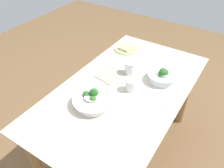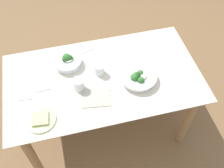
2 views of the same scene
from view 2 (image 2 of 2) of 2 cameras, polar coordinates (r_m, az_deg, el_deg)
The scene contains 12 objects.
ground_plane at distance 2.66m, azimuth -1.50°, elevation -8.62°, with size 6.00×6.00×0.00m, color brown.
dining_table at distance 2.14m, azimuth -1.84°, elevation -0.54°, with size 1.48×0.83×0.74m.
broccoli_bowl_far at distance 2.01m, azimuth 5.57°, elevation 1.42°, with size 0.28×0.28×0.10m.
broccoli_bowl_near at distance 2.12m, azimuth -9.43°, elevation 4.82°, with size 0.22×0.22×0.11m.
bread_side_plate at distance 1.88m, azimuth -14.92°, elevation -7.30°, with size 0.21×0.21×0.03m.
water_glass_center at distance 1.96m, azimuth -7.04°, elevation -0.05°, with size 0.08×0.08×0.10m, color silver.
water_glass_side at distance 2.04m, azimuth -2.69°, elevation 3.13°, with size 0.08×0.08×0.09m, color silver.
fork_by_far_bowl at distance 2.01m, azimuth -17.83°, elevation -3.13°, with size 0.11×0.02×0.00m.
fork_by_near_bowl at distance 2.03m, azimuth -14.26°, elevation -1.28°, with size 0.10×0.03×0.00m.
table_knife_left at distance 2.23m, azimuth -5.55°, elevation 6.81°, with size 0.18×0.01×0.00m, color #B7B7BC.
table_knife_right at distance 1.99m, azimuth -1.57°, elevation -0.48°, with size 0.20×0.01×0.00m, color #B7B7BC.
napkin_folded_upper at distance 1.93m, azimuth -3.37°, elevation -2.84°, with size 0.21×0.17×0.01m, color #B1A997.
Camera 2 is at (0.24, 1.26, 2.33)m, focal length 43.12 mm.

